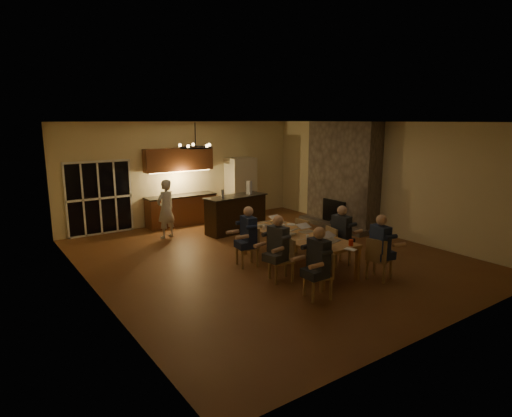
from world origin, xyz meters
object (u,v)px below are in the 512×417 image
(chair_left_far, at_px, (247,247))
(redcup_near, at_px, (351,243))
(mug_front, at_px, (308,237))
(chair_left_near, at_px, (318,275))
(standing_person, at_px, (166,209))
(chair_right_near, at_px, (379,258))
(chair_right_far, at_px, (307,236))
(bar_blender, at_px, (249,188))
(laptop_f, at_px, (278,219))
(chair_right_mid, at_px, (339,246))
(mug_back, at_px, (264,227))
(laptop_c, at_px, (289,230))
(laptop_e, at_px, (261,221))
(can_silver, at_px, (319,237))
(plate_far, at_px, (291,224))
(person_left_near, at_px, (318,264))
(laptop_b, at_px, (333,236))
(laptop_a, at_px, (322,241))
(dining_table, at_px, (296,250))
(mug_mid, at_px, (284,227))
(can_cola, at_px, (252,220))
(can_right, at_px, (300,226))
(plate_near, at_px, (328,237))
(person_right_mid, at_px, (341,236))
(redcup_mid, at_px, (269,230))
(plate_left, at_px, (313,244))
(laptop_d, at_px, (307,227))
(person_right_near, at_px, (380,248))
(person_left_mid, at_px, (278,249))
(bar_bottle, at_px, (223,194))
(bar_island, at_px, (236,214))
(chandelier, at_px, (196,147))
(chair_left_mid, at_px, (281,260))
(person_left_far, at_px, (249,237))

(chair_left_far, relative_size, redcup_near, 7.42)
(mug_front, bearing_deg, chair_left_near, -123.45)
(standing_person, bearing_deg, chair_right_near, 92.33)
(chair_right_far, height_order, bar_blender, bar_blender)
(chair_left_near, relative_size, chair_right_far, 1.00)
(laptop_f, height_order, bar_blender, bar_blender)
(chair_right_mid, height_order, mug_back, chair_right_mid)
(mug_front, bearing_deg, laptop_c, 99.93)
(standing_person, height_order, laptop_e, standing_person)
(can_silver, height_order, plate_far, can_silver)
(chair_left_near, relative_size, person_left_near, 0.64)
(chair_right_mid, height_order, laptop_b, laptop_b)
(laptop_a, height_order, laptop_e, same)
(dining_table, height_order, laptop_b, laptop_b)
(mug_mid, xyz_separation_m, can_cola, (-0.26, 0.93, 0.01))
(can_right, relative_size, plate_near, 0.45)
(chair_left_near, bearing_deg, person_left_near, -23.44)
(person_right_mid, distance_m, mug_back, 1.76)
(redcup_mid, xyz_separation_m, plate_left, (0.18, -1.26, -0.05))
(person_left_near, xyz_separation_m, can_right, (1.24, 1.94, 0.12))
(chair_left_far, xyz_separation_m, laptop_e, (0.69, 0.42, 0.42))
(laptop_b, bearing_deg, laptop_e, 90.09)
(laptop_a, xyz_separation_m, laptop_d, (0.52, 1.05, 0.00))
(person_right_near, bearing_deg, person_right_mid, 9.18)
(person_left_mid, xyz_separation_m, redcup_near, (1.23, -0.83, 0.12))
(bar_bottle, bearing_deg, laptop_a, -92.89)
(dining_table, distance_m, chair_right_far, 1.01)
(bar_island, bearing_deg, chair_left_near, -111.24)
(person_right_near, relative_size, redcup_near, 11.50)
(mug_mid, relative_size, can_silver, 0.83)
(plate_far, bearing_deg, person_left_near, -118.90)
(can_cola, xyz_separation_m, bar_bottle, (0.19, 1.76, 0.39))
(person_right_mid, relative_size, laptop_b, 4.31)
(chair_left_far, height_order, chair_right_mid, same)
(chair_right_mid, height_order, laptop_a, laptop_a)
(dining_table, bearing_deg, chair_right_far, 34.18)
(chair_right_far, xyz_separation_m, laptop_a, (-1.06, -1.62, 0.42))
(can_cola, xyz_separation_m, plate_far, (0.63, -0.74, -0.05))
(chair_left_near, xyz_separation_m, chandelier, (-1.57, 1.69, 2.31))
(mug_back, relative_size, can_silver, 0.83)
(chandelier, bearing_deg, chair_right_far, 8.26)
(chair_right_far, relative_size, plate_far, 3.89)
(mug_mid, bearing_deg, chair_left_mid, -130.60)
(person_left_far, xyz_separation_m, mug_mid, (0.95, -0.07, 0.11))
(laptop_f, bearing_deg, can_cola, 134.08)
(person_left_far, distance_m, plate_far, 1.33)
(chandelier, xyz_separation_m, laptop_c, (2.21, -0.04, -1.89))
(laptop_c, xyz_separation_m, laptop_e, (-0.02, 1.01, 0.00))
(chair_left_far, height_order, laptop_c, laptop_c)
(person_left_mid, distance_m, person_left_far, 1.09)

